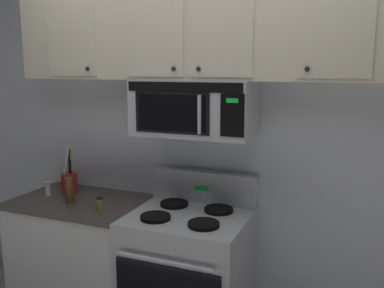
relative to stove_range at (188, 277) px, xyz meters
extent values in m
cube|color=silver|center=(0.00, 0.37, 0.88)|extent=(5.20, 0.10, 2.70)
cube|color=#B7BABF|center=(0.00, 0.00, -0.02)|extent=(0.76, 0.64, 0.90)
cylinder|color=#B7BABF|center=(0.00, -0.36, 0.27)|extent=(0.61, 0.03, 0.03)
cube|color=#B7BABF|center=(0.00, 0.28, 0.54)|extent=(0.76, 0.07, 0.22)
cube|color=#19D83F|center=(0.00, 0.24, 0.54)|extent=(0.10, 0.00, 0.04)
cylinder|color=black|center=(-0.16, -0.14, 0.44)|extent=(0.19, 0.19, 0.02)
cylinder|color=black|center=(0.16, -0.14, 0.44)|extent=(0.19, 0.19, 0.02)
cylinder|color=black|center=(-0.16, 0.14, 0.44)|extent=(0.19, 0.19, 0.02)
cylinder|color=black|center=(0.16, 0.14, 0.44)|extent=(0.19, 0.19, 0.02)
cube|color=#B7BABF|center=(0.00, 0.12, 1.11)|extent=(0.76, 0.39, 0.35)
cube|color=black|center=(0.00, -0.08, 1.25)|extent=(0.73, 0.01, 0.06)
cube|color=black|center=(-0.07, -0.08, 1.09)|extent=(0.49, 0.01, 0.25)
cube|color=black|center=(-0.08, -0.08, 1.09)|extent=(0.44, 0.01, 0.22)
cube|color=black|center=(0.30, -0.08, 1.09)|extent=(0.14, 0.01, 0.25)
cube|color=#19D83F|center=(0.30, -0.08, 1.18)|extent=(0.07, 0.00, 0.03)
cylinder|color=#B7BABF|center=(0.11, -0.10, 1.09)|extent=(0.02, 0.02, 0.23)
cube|color=beige|center=(0.00, 0.15, 1.56)|extent=(2.50, 0.33, 0.55)
cube|color=beige|center=(-0.83, -0.02, 1.56)|extent=(0.38, 0.01, 0.51)
sphere|color=black|center=(-0.70, -0.03, 1.35)|extent=(0.03, 0.03, 0.03)
cube|color=beige|center=(-0.21, -0.02, 1.56)|extent=(0.38, 0.01, 0.51)
sphere|color=black|center=(-0.08, -0.03, 1.35)|extent=(0.03, 0.03, 0.03)
cube|color=beige|center=(0.21, -0.02, 1.56)|extent=(0.38, 0.01, 0.51)
sphere|color=black|center=(0.08, -0.03, 1.35)|extent=(0.03, 0.03, 0.03)
cube|color=beige|center=(0.83, -0.02, 1.56)|extent=(0.38, 0.01, 0.51)
sphere|color=black|center=(0.70, -0.03, 1.35)|extent=(0.03, 0.03, 0.03)
cube|color=silver|center=(-0.84, 0.01, -0.04)|extent=(0.90, 0.62, 0.86)
cube|color=#423D38|center=(-0.84, 0.01, 0.41)|extent=(0.93, 0.65, 0.03)
cylinder|color=red|center=(-1.01, 0.10, 0.51)|extent=(0.12, 0.12, 0.16)
cylinder|color=#BCBCC1|center=(-1.02, 0.09, 0.65)|extent=(0.05, 0.06, 0.27)
cylinder|color=tan|center=(-1.01, 0.10, 0.63)|extent=(0.06, 0.06, 0.24)
cylinder|color=black|center=(-0.99, 0.10, 0.64)|extent=(0.07, 0.07, 0.25)
cylinder|color=#A87A47|center=(-1.00, 0.12, 0.64)|extent=(0.04, 0.02, 0.25)
cylinder|color=white|center=(-1.11, -0.01, 0.48)|extent=(0.04, 0.04, 0.09)
cylinder|color=#B7BABF|center=(-1.11, -0.01, 0.53)|extent=(0.04, 0.04, 0.02)
cylinder|color=brown|center=(-0.85, -0.09, 0.52)|extent=(0.05, 0.05, 0.18)
cylinder|color=olive|center=(-0.58, -0.13, 0.47)|extent=(0.05, 0.05, 0.08)
cylinder|color=black|center=(-0.58, -0.13, 0.52)|extent=(0.04, 0.04, 0.02)
camera|label=1|loc=(0.98, -2.34, 1.36)|focal=39.07mm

